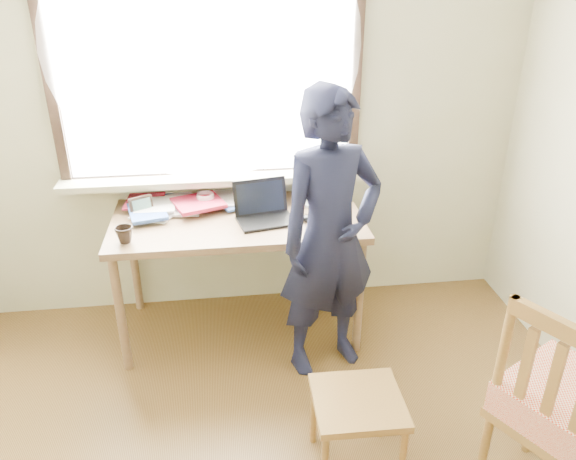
{
  "coord_description": "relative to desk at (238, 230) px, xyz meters",
  "views": [
    {
      "loc": [
        -0.16,
        -1.37,
        2.18
      ],
      "look_at": [
        0.14,
        0.95,
        1.02
      ],
      "focal_mm": 35.0,
      "sensor_mm": 36.0,
      "label": 1
    }
  ],
  "objects": [
    {
      "name": "book_a",
      "position": [
        -0.43,
        0.19,
        0.09
      ],
      "size": [
        0.31,
        0.35,
        0.03
      ],
      "primitive_type": "imported",
      "rotation": [
        0.0,
        0.0,
        0.4
      ],
      "color": "white",
      "rests_on": "desk"
    },
    {
      "name": "person",
      "position": [
        0.48,
        -0.38,
        0.11
      ],
      "size": [
        0.69,
        0.55,
        1.63
      ],
      "primitive_type": "imported",
      "rotation": [
        0.0,
        0.0,
        0.32
      ],
      "color": "black",
      "rests_on": "ground"
    },
    {
      "name": "mug_dark",
      "position": [
        -0.61,
        -0.24,
        0.13
      ],
      "size": [
        0.14,
        0.14,
        0.09
      ],
      "primitive_type": "imported",
      "rotation": [
        0.0,
        0.0,
        -0.71
      ],
      "color": "black",
      "rests_on": "desk"
    },
    {
      "name": "mug_white",
      "position": [
        -0.18,
        0.19,
        0.12
      ],
      "size": [
        0.12,
        0.12,
        0.09
      ],
      "primitive_type": "imported",
      "rotation": [
        0.0,
        0.0,
        0.09
      ],
      "color": "white",
      "rests_on": "desk"
    },
    {
      "name": "laptop",
      "position": [
        0.15,
        -0.03,
        0.13
      ],
      "size": [
        0.36,
        0.32,
        0.22
      ],
      "color": "black",
      "rests_on": "desk"
    },
    {
      "name": "book_b",
      "position": [
        0.4,
        0.24,
        0.09
      ],
      "size": [
        0.29,
        0.32,
        0.02
      ],
      "primitive_type": "imported",
      "rotation": [
        0.0,
        0.0,
        -0.49
      ],
      "color": "white",
      "rests_on": "desk"
    },
    {
      "name": "mouse",
      "position": [
        0.41,
        -0.1,
        0.1
      ],
      "size": [
        0.1,
        0.07,
        0.04
      ],
      "primitive_type": "ellipsoid",
      "color": "black",
      "rests_on": "desk"
    },
    {
      "name": "picture_frame",
      "position": [
        -0.56,
        0.1,
        0.14
      ],
      "size": [
        0.13,
        0.08,
        0.11
      ],
      "color": "black",
      "rests_on": "desk"
    },
    {
      "name": "side_chair",
      "position": [
        1.23,
        -1.47,
        -0.15
      ],
      "size": [
        0.64,
        0.65,
        1.04
      ],
      "color": "brown",
      "rests_on": "ground"
    },
    {
      "name": "work_chair",
      "position": [
        0.47,
        -1.16,
        -0.36
      ],
      "size": [
        0.41,
        0.39,
        0.41
      ],
      "color": "brown",
      "rests_on": "ground"
    },
    {
      "name": "room_shell",
      "position": [
        0.05,
        -1.43,
        0.93
      ],
      "size": [
        3.52,
        4.02,
        2.61
      ],
      "color": "#BEBB98",
      "rests_on": "ground"
    },
    {
      "name": "desk_clutter",
      "position": [
        -0.31,
        0.2,
        0.11
      ],
      "size": [
        0.92,
        0.5,
        0.06
      ],
      "color": "white",
      "rests_on": "desk"
    },
    {
      "name": "desk",
      "position": [
        0.0,
        0.0,
        0.0
      ],
      "size": [
        1.46,
        0.73,
        0.78
      ],
      "color": "brown",
      "rests_on": "ground"
    }
  ]
}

